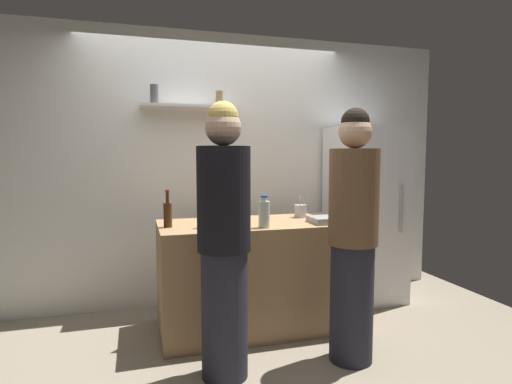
% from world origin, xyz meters
% --- Properties ---
extents(ground_plane, '(5.28, 5.28, 0.00)m').
position_xyz_m(ground_plane, '(0.00, 0.00, 0.00)').
color(ground_plane, gray).
extents(back_wall_assembly, '(4.80, 0.32, 2.60)m').
position_xyz_m(back_wall_assembly, '(-0.00, 1.25, 1.30)').
color(back_wall_assembly, white).
rests_on(back_wall_assembly, ground).
extents(refrigerator, '(0.66, 0.64, 1.72)m').
position_xyz_m(refrigerator, '(1.43, 0.85, 0.86)').
color(refrigerator, white).
rests_on(refrigerator, ground).
extents(counter, '(1.58, 0.74, 0.89)m').
position_xyz_m(counter, '(0.19, 0.48, 0.45)').
color(counter, '#9E7A51').
rests_on(counter, ground).
extents(baking_pan, '(0.34, 0.24, 0.05)m').
position_xyz_m(baking_pan, '(0.78, 0.29, 0.92)').
color(baking_pan, gray).
rests_on(baking_pan, counter).
extents(utensil_holder, '(0.11, 0.11, 0.20)m').
position_xyz_m(utensil_holder, '(0.65, 0.62, 0.95)').
color(utensil_holder, '#B2B2B7').
rests_on(utensil_holder, counter).
extents(wine_bottle_amber_glass, '(0.06, 0.06, 0.29)m').
position_xyz_m(wine_bottle_amber_glass, '(-0.52, 0.44, 1.00)').
color(wine_bottle_amber_glass, '#472814').
rests_on(wine_bottle_amber_glass, counter).
extents(wine_bottle_green_glass, '(0.07, 0.07, 0.32)m').
position_xyz_m(wine_bottle_green_glass, '(-0.22, 0.34, 1.01)').
color(wine_bottle_green_glass, '#19471E').
rests_on(wine_bottle_green_glass, counter).
extents(water_bottle_plastic, '(0.09, 0.09, 0.25)m').
position_xyz_m(water_bottle_plastic, '(0.18, 0.21, 1.00)').
color(water_bottle_plastic, silver).
rests_on(water_bottle_plastic, counter).
extents(person_brown_jacket, '(0.34, 0.34, 1.76)m').
position_xyz_m(person_brown_jacket, '(0.68, -0.25, 0.88)').
color(person_brown_jacket, '#262633').
rests_on(person_brown_jacket, ground).
extents(person_blonde, '(0.34, 0.34, 1.78)m').
position_xyz_m(person_blonde, '(-0.22, -0.22, 0.89)').
color(person_blonde, '#262633').
rests_on(person_blonde, ground).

